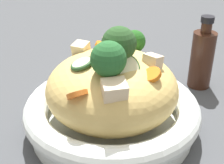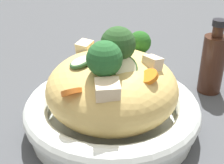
{
  "view_description": "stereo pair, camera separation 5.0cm",
  "coord_description": "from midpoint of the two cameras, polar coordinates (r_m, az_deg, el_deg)",
  "views": [
    {
      "loc": [
        -0.44,
        -0.04,
        0.33
      ],
      "look_at": [
        0.0,
        0.0,
        0.09
      ],
      "focal_mm": 50.44,
      "sensor_mm": 36.0,
      "label": 1
    },
    {
      "loc": [
        -0.43,
        -0.09,
        0.33
      ],
      "look_at": [
        0.0,
        0.0,
        0.09
      ],
      "focal_mm": 50.44,
      "sensor_mm": 36.0,
      "label": 2
    }
  ],
  "objects": [
    {
      "name": "broccoli_florets",
      "position": [
        0.47,
        -2.03,
        5.88
      ],
      "size": [
        0.19,
        0.09,
        0.09
      ],
      "color": "#8FAF6B",
      "rests_on": "serving_bowl"
    },
    {
      "name": "ground_plane",
      "position": [
        0.55,
        -2.64,
        -8.37
      ],
      "size": [
        3.0,
        3.0,
        0.0
      ],
      "primitive_type": "plane",
      "color": "#3E4145"
    },
    {
      "name": "zucchini_slices",
      "position": [
        0.46,
        -4.31,
        2.9
      ],
      "size": [
        0.06,
        0.11,
        0.03
      ],
      "color": "beige",
      "rests_on": "serving_bowl"
    },
    {
      "name": "soy_sauce_bottle",
      "position": [
        0.67,
        13.95,
        4.21
      ],
      "size": [
        0.05,
        0.05,
        0.15
      ],
      "color": "#381E14",
      "rests_on": "ground_plane"
    },
    {
      "name": "chicken_chunks",
      "position": [
        0.48,
        -2.99,
        3.88
      ],
      "size": [
        0.16,
        0.15,
        0.04
      ],
      "color": "beige",
      "rests_on": "serving_bowl"
    },
    {
      "name": "carrot_coins",
      "position": [
        0.48,
        -3.78,
        3.64
      ],
      "size": [
        0.16,
        0.14,
        0.04
      ],
      "color": "orange",
      "rests_on": "serving_bowl"
    },
    {
      "name": "serving_bowl",
      "position": [
        0.53,
        -2.71,
        -5.67
      ],
      "size": [
        0.29,
        0.29,
        0.06
      ],
      "color": "white",
      "rests_on": "ground_plane"
    },
    {
      "name": "noodle_heap",
      "position": [
        0.5,
        -2.83,
        -1.21
      ],
      "size": [
        0.21,
        0.21,
        0.12
      ],
      "color": "tan",
      "rests_on": "serving_bowl"
    }
  ]
}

